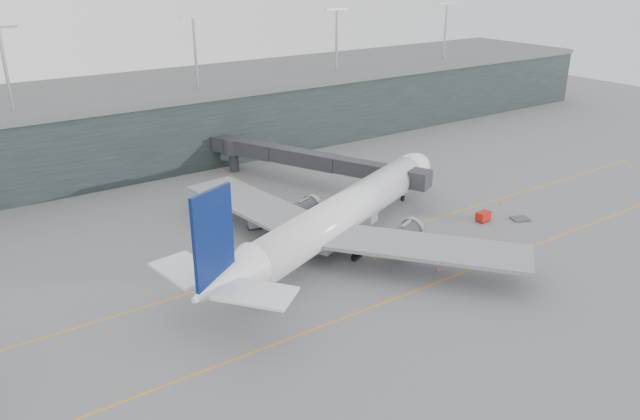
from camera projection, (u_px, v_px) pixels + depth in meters
ground at (308, 243)px, 94.02m from camera, size 320.00×320.00×0.00m
taxiline_a at (323, 253)px, 90.96m from camera, size 160.00×0.25×0.02m
taxiline_b at (395, 298)px, 78.76m from camera, size 160.00×0.25×0.02m
taxiline_lead_main at (270, 197)px, 111.90m from camera, size 0.25×60.00×0.02m
terminal at (160, 118)px, 135.39m from camera, size 240.00×36.00×29.00m
main_aircraft at (342, 214)px, 92.08m from camera, size 58.70×54.17×17.20m
jet_bridge at (307, 155)px, 118.44m from camera, size 21.87×44.04×6.98m
gse_cart at (483, 216)px, 101.50m from camera, size 2.54×1.78×1.63m
baggage_dolly at (520, 219)px, 102.38m from camera, size 3.41×3.11×0.28m
uld_a at (254, 222)px, 98.76m from camera, size 2.62×2.35×1.98m
uld_b at (260, 217)px, 101.09m from camera, size 2.23×1.99×1.70m
uld_c at (279, 215)px, 102.01m from camera, size 1.96×1.60×1.72m
cone_nose at (500, 202)px, 108.68m from camera, size 0.45×0.45×0.72m
cone_wing_stbd at (437, 268)px, 85.83m from camera, size 0.40×0.40×0.63m
cone_wing_port at (319, 202)px, 108.74m from camera, size 0.49×0.49×0.78m
cone_tail at (279, 287)px, 80.66m from camera, size 0.42×0.42×0.68m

